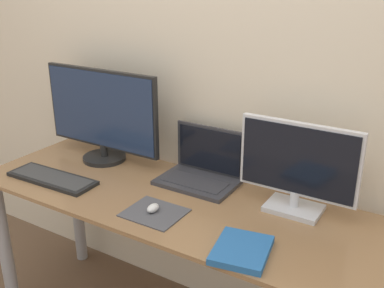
{
  "coord_description": "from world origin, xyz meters",
  "views": [
    {
      "loc": [
        0.89,
        -1.06,
        1.62
      ],
      "look_at": [
        -0.01,
        0.4,
        0.96
      ],
      "focal_mm": 42.0,
      "sensor_mm": 36.0,
      "label": 1
    }
  ],
  "objects": [
    {
      "name": "laptop",
      "position": [
        -0.03,
        0.52,
        0.8
      ],
      "size": [
        0.34,
        0.23,
        0.24
      ],
      "color": "#333338",
      "rests_on": "desk"
    },
    {
      "name": "monitor_left",
      "position": [
        -0.57,
        0.47,
        0.98
      ],
      "size": [
        0.65,
        0.21,
        0.45
      ],
      "color": "black",
      "rests_on": "desk"
    },
    {
      "name": "desk",
      "position": [
        0.0,
        0.31,
        0.6
      ],
      "size": [
        1.89,
        0.62,
        0.75
      ],
      "color": "olive",
      "rests_on": "ground_plane"
    },
    {
      "name": "wall_back",
      "position": [
        0.0,
        0.68,
        1.25
      ],
      "size": [
        7.0,
        0.05,
        2.5
      ],
      "color": "beige",
      "rests_on": "ground_plane"
    },
    {
      "name": "mouse",
      "position": [
        -0.04,
        0.17,
        0.77
      ],
      "size": [
        0.04,
        0.06,
        0.03
      ],
      "color": "silver",
      "rests_on": "mousepad"
    },
    {
      "name": "monitor_right",
      "position": [
        0.42,
        0.47,
        0.93
      ],
      "size": [
        0.46,
        0.15,
        0.36
      ],
      "color": "silver",
      "rests_on": "desk"
    },
    {
      "name": "keyboard",
      "position": [
        -0.6,
        0.17,
        0.76
      ],
      "size": [
        0.44,
        0.16,
        0.02
      ],
      "color": "black",
      "rests_on": "desk"
    },
    {
      "name": "mousepad",
      "position": [
        -0.03,
        0.17,
        0.75
      ],
      "size": [
        0.22,
        0.19,
        0.0
      ],
      "color": "#47474C",
      "rests_on": "desk"
    },
    {
      "name": "book",
      "position": [
        0.37,
        0.1,
        0.76
      ],
      "size": [
        0.21,
        0.24,
        0.02
      ],
      "color": "#235B9E",
      "rests_on": "desk"
    }
  ]
}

